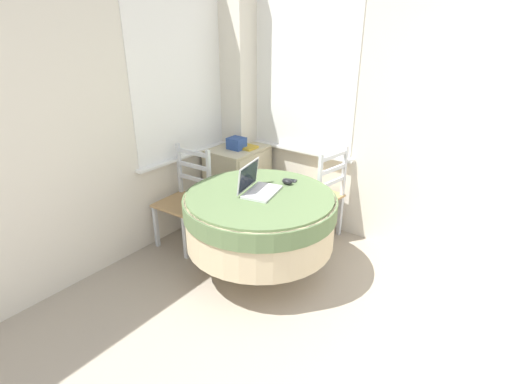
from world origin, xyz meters
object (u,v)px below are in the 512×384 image
Objects in this scene: computer_mouse at (287,182)px; storage_box at (237,143)px; dining_chair_near_back_window at (186,200)px; book_on_cabinet at (245,147)px; cell_phone at (290,180)px; laptop at (257,186)px; corner_cabinet at (238,182)px; dining_chair_near_right_window at (319,195)px; round_dining_table at (260,216)px.

storage_box is at bearing 64.80° from computer_mouse.
dining_chair_near_back_window is 0.86m from book_on_cabinet.
storage_box is 0.65× the size of book_on_cabinet.
cell_phone is 0.93m from storage_box.
computer_mouse is at bearing -20.41° from laptop.
corner_cabinet is (0.39, 0.89, -0.35)m from cell_phone.
laptop is 1.07m from book_on_cabinet.
corner_cabinet is at bearing 47.36° from laptop.
laptop reaches higher than book_on_cabinet.
book_on_cabinet is (-0.06, 0.86, 0.34)m from dining_chair_near_right_window.
book_on_cabinet reaches higher than cell_phone.
corner_cabinet reaches higher than cell_phone.
cell_phone is 0.17× the size of corner_cabinet.
round_dining_table is 0.87m from dining_chair_near_right_window.
book_on_cabinet is (0.03, -0.07, 0.40)m from corner_cabinet.
corner_cabinet is at bearing -1.09° from dining_chair_near_back_window.
computer_mouse is at bearing -117.04° from corner_cabinet.
computer_mouse is 1.02m from dining_chair_near_back_window.
dining_chair_near_back_window reaches higher than computer_mouse.
storage_box is (0.41, 0.88, 0.08)m from computer_mouse.
dining_chair_near_back_window is 3.73× the size of book_on_cabinet.
round_dining_table is 1.13m from storage_box.
storage_box reaches higher than round_dining_table.
cell_phone is at bearing -111.60° from storage_box.
corner_cabinet is 0.45m from storage_box.
round_dining_table is at bearing 174.78° from dining_chair_near_right_window.
laptop is 1.04m from storage_box.
cell_phone is at bearing -113.72° from corner_cabinet.
round_dining_table is 1.31× the size of dining_chair_near_right_window.
book_on_cabinet reaches higher than computer_mouse.
laptop is 0.42× the size of dining_chair_near_back_window.
laptop is 0.30m from computer_mouse.
dining_chair_near_right_window is (0.86, -0.08, -0.11)m from round_dining_table.
laptop reaches higher than corner_cabinet.
computer_mouse is 0.98m from storage_box.
storage_box is at bearing 48.84° from round_dining_table.
dining_chair_near_back_window is at bearing 131.76° from dining_chair_near_right_window.
dining_chair_near_right_window is (0.48, -0.04, -0.30)m from cell_phone.
dining_chair_near_right_window is at bearing -2.06° from computer_mouse.
dining_chair_near_back_window is 5.77× the size of storage_box.
round_dining_table is 1.31× the size of dining_chair_near_back_window.
dining_chair_near_back_window is at bearing 89.16° from round_dining_table.
laptop is 2.41× the size of storage_box.
dining_chair_near_right_window is 0.93m from book_on_cabinet.
dining_chair_near_back_window reaches higher than book_on_cabinet.
book_on_cabinet is at bearing -6.27° from dining_chair_near_back_window.
dining_chair_near_back_window reaches higher than round_dining_table.
dining_chair_near_right_window is at bearing -48.24° from dining_chair_near_back_window.
cell_phone is at bearing 174.78° from dining_chair_near_right_window.
dining_chair_near_right_window is 3.73× the size of book_on_cabinet.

